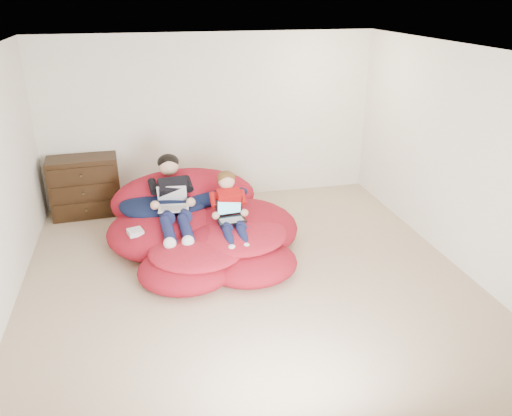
{
  "coord_description": "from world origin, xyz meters",
  "views": [
    {
      "loc": [
        -1.03,
        -4.87,
        3.02
      ],
      "look_at": [
        0.19,
        0.32,
        0.7
      ],
      "focal_mm": 35.0,
      "sensor_mm": 36.0,
      "label": 1
    }
  ],
  "objects_px": {
    "laptop_white": "(173,202)",
    "laptop_black": "(230,214)",
    "older_boy": "(172,195)",
    "beanbag_pile": "(202,227)",
    "younger_boy": "(230,207)",
    "dresser": "(85,186)"
  },
  "relations": [
    {
      "from": "laptop_white",
      "to": "laptop_black",
      "type": "bearing_deg",
      "value": -27.87
    },
    {
      "from": "older_boy",
      "to": "laptop_white",
      "type": "distance_m",
      "value": 0.13
    },
    {
      "from": "beanbag_pile",
      "to": "younger_boy",
      "type": "height_order",
      "value": "younger_boy"
    },
    {
      "from": "beanbag_pile",
      "to": "younger_boy",
      "type": "distance_m",
      "value": 0.57
    },
    {
      "from": "dresser",
      "to": "beanbag_pile",
      "type": "distance_m",
      "value": 2.06
    },
    {
      "from": "dresser",
      "to": "beanbag_pile",
      "type": "xyz_separation_m",
      "value": [
        1.51,
        -1.39,
        -0.17
      ]
    },
    {
      "from": "younger_boy",
      "to": "laptop_white",
      "type": "height_order",
      "value": "younger_boy"
    },
    {
      "from": "younger_boy",
      "to": "laptop_white",
      "type": "relative_size",
      "value": 2.29
    },
    {
      "from": "beanbag_pile",
      "to": "older_boy",
      "type": "distance_m",
      "value": 0.56
    },
    {
      "from": "older_boy",
      "to": "laptop_white",
      "type": "xyz_separation_m",
      "value": [
        0.0,
        -0.12,
        -0.05
      ]
    },
    {
      "from": "laptop_white",
      "to": "laptop_black",
      "type": "height_order",
      "value": "laptop_white"
    },
    {
      "from": "beanbag_pile",
      "to": "laptop_black",
      "type": "bearing_deg",
      "value": -46.6
    },
    {
      "from": "dresser",
      "to": "beanbag_pile",
      "type": "height_order",
      "value": "dresser"
    },
    {
      "from": "older_boy",
      "to": "younger_boy",
      "type": "xyz_separation_m",
      "value": [
        0.65,
        -0.43,
        -0.06
      ]
    },
    {
      "from": "older_boy",
      "to": "younger_boy",
      "type": "relative_size",
      "value": 1.43
    },
    {
      "from": "older_boy",
      "to": "laptop_black",
      "type": "height_order",
      "value": "older_boy"
    },
    {
      "from": "dresser",
      "to": "laptop_black",
      "type": "height_order",
      "value": "dresser"
    },
    {
      "from": "older_boy",
      "to": "beanbag_pile",
      "type": "bearing_deg",
      "value": -21.44
    },
    {
      "from": "dresser",
      "to": "older_boy",
      "type": "distance_m",
      "value": 1.73
    },
    {
      "from": "dresser",
      "to": "laptop_white",
      "type": "relative_size",
      "value": 2.41
    },
    {
      "from": "dresser",
      "to": "laptop_white",
      "type": "xyz_separation_m",
      "value": [
        1.17,
        -1.37,
        0.21
      ]
    },
    {
      "from": "beanbag_pile",
      "to": "older_boy",
      "type": "height_order",
      "value": "older_boy"
    }
  ]
}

